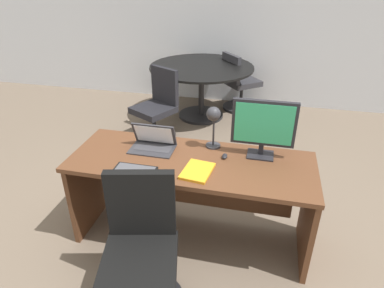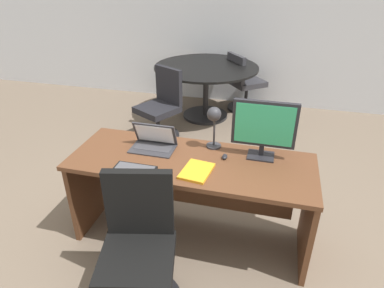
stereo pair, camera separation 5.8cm
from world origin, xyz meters
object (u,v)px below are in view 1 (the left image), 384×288
(keyboard, at_px, (135,170))
(desk_lamp, at_px, (213,119))
(book, at_px, (197,171))
(office_chair, at_px, (142,259))
(laptop, at_px, (153,141))
(meeting_table, at_px, (201,78))
(monitor, at_px, (264,125))
(desk, at_px, (192,180))
(mouse, at_px, (225,156))
(meeting_chair_near, at_px, (239,87))
(meeting_chair_far, at_px, (157,111))

(keyboard, bearing_deg, desk_lamp, 44.70)
(book, relative_size, office_chair, 0.30)
(laptop, height_order, meeting_table, laptop)
(monitor, height_order, laptop, monitor)
(desk, height_order, book, book)
(keyboard, relative_size, meeting_table, 0.20)
(book, bearing_deg, monitor, 38.62)
(mouse, distance_m, office_chair, 0.95)
(laptop, xyz_separation_m, mouse, (0.58, -0.03, -0.05))
(desk, height_order, meeting_chair_near, meeting_chair_near)
(meeting_chair_far, bearing_deg, book, -63.30)
(mouse, bearing_deg, laptop, 176.62)
(laptop, distance_m, mouse, 0.58)
(desk_lamp, relative_size, meeting_chair_near, 0.40)
(desk, relative_size, meeting_chair_far, 2.05)
(office_chair, xyz_separation_m, meeting_chair_near, (0.24, 3.60, -0.02))
(monitor, height_order, meeting_chair_near, monitor)
(mouse, height_order, desk_lamp, desk_lamp)
(monitor, relative_size, meeting_table, 0.32)
(monitor, xyz_separation_m, meeting_table, (-0.94, 2.32, -0.42))
(office_chair, relative_size, meeting_chair_near, 1.08)
(desk, xyz_separation_m, laptop, (-0.34, 0.07, 0.28))
(book, bearing_deg, meeting_table, 101.07)
(desk, bearing_deg, meeting_chair_near, 88.62)
(mouse, bearing_deg, meeting_table, 105.70)
(meeting_table, bearing_deg, keyboard, -88.20)
(book, bearing_deg, desk, 112.21)
(monitor, height_order, mouse, monitor)
(mouse, relative_size, desk_lamp, 0.20)
(meeting_table, height_order, meeting_chair_near, meeting_chair_near)
(keyboard, bearing_deg, meeting_chair_far, 104.53)
(meeting_chair_near, bearing_deg, meeting_table, -140.80)
(monitor, height_order, desk_lamp, monitor)
(laptop, xyz_separation_m, meeting_table, (-0.10, 2.39, -0.23))
(desk, xyz_separation_m, desk_lamp, (0.12, 0.17, 0.47))
(meeting_chair_near, bearing_deg, office_chair, -93.74)
(monitor, bearing_deg, laptop, -175.63)
(desk, xyz_separation_m, meeting_chair_near, (0.07, 2.87, -0.17))
(monitor, bearing_deg, keyboard, -153.20)
(keyboard, xyz_separation_m, book, (0.43, 0.10, -0.00))
(desk_lamp, relative_size, meeting_chair_far, 0.39)
(meeting_chair_near, distance_m, meeting_chair_far, 1.51)
(keyboard, relative_size, book, 1.06)
(desk, bearing_deg, desk_lamp, 54.50)
(book, bearing_deg, office_chair, -115.20)
(monitor, bearing_deg, office_chair, -127.78)
(keyboard, relative_size, office_chair, 0.32)
(laptop, height_order, book, laptop)
(desk_lamp, bearing_deg, meeting_chair_far, 123.29)
(mouse, xyz_separation_m, book, (-0.16, -0.24, -0.01))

